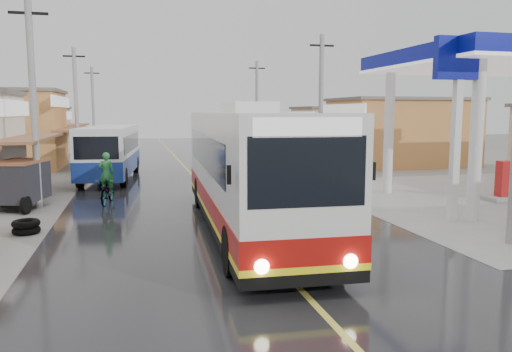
# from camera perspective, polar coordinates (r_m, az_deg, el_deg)

# --- Properties ---
(ground) EXTENTS (120.00, 120.00, 0.00)m
(ground) POSITION_cam_1_polar(r_m,az_deg,el_deg) (12.72, 2.03, -9.78)
(ground) COLOR slate
(ground) RESTS_ON ground
(road) EXTENTS (12.00, 90.00, 0.02)m
(road) POSITION_cam_1_polar(r_m,az_deg,el_deg) (27.15, -6.63, -0.60)
(road) COLOR black
(road) RESTS_ON ground
(centre_line) EXTENTS (0.15, 90.00, 0.01)m
(centre_line) POSITION_cam_1_polar(r_m,az_deg,el_deg) (27.15, -6.64, -0.58)
(centre_line) COLOR #D8CC4C
(centre_line) RESTS_ON road
(shopfronts_right) EXTENTS (11.00, 44.00, 4.80)m
(shopfronts_right) POSITION_cam_1_polar(r_m,az_deg,el_deg) (30.18, 23.73, -0.40)
(shopfronts_right) COLOR beige
(shopfronts_right) RESTS_ON ground
(utility_poles_left) EXTENTS (1.60, 50.00, 8.00)m
(utility_poles_left) POSITION_cam_1_polar(r_m,az_deg,el_deg) (28.18, -21.17, -0.78)
(utility_poles_left) COLOR gray
(utility_poles_left) RESTS_ON ground
(utility_poles_right) EXTENTS (1.60, 36.00, 8.00)m
(utility_poles_right) POSITION_cam_1_polar(r_m,az_deg,el_deg) (28.86, 7.29, -0.16)
(utility_poles_right) COLOR gray
(utility_poles_right) RESTS_ON ground
(coach_bus) EXTENTS (3.40, 12.96, 4.01)m
(coach_bus) POSITION_cam_1_polar(r_m,az_deg,el_deg) (15.80, -0.99, 0.77)
(coach_bus) COLOR silver
(coach_bus) RESTS_ON road
(second_bus) EXTENTS (3.24, 9.01, 2.93)m
(second_bus) POSITION_cam_1_polar(r_m,az_deg,el_deg) (28.75, -16.32, 2.73)
(second_bus) COLOR silver
(second_bus) RESTS_ON road
(cyclist) EXTENTS (1.00, 2.07, 2.14)m
(cyclist) POSITION_cam_1_polar(r_m,az_deg,el_deg) (21.18, -16.64, -1.21)
(cyclist) COLOR black
(cyclist) RESTS_ON ground
(tricycle_near) EXTENTS (2.17, 2.79, 1.90)m
(tricycle_near) POSITION_cam_1_polar(r_m,az_deg,el_deg) (21.28, -25.41, -0.55)
(tricycle_near) COLOR #26262D
(tricycle_near) RESTS_ON ground
(tyre_stack) EXTENTS (0.84, 0.84, 0.43)m
(tyre_stack) POSITION_cam_1_polar(r_m,az_deg,el_deg) (17.06, -24.79, -5.28)
(tyre_stack) COLOR black
(tyre_stack) RESTS_ON ground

